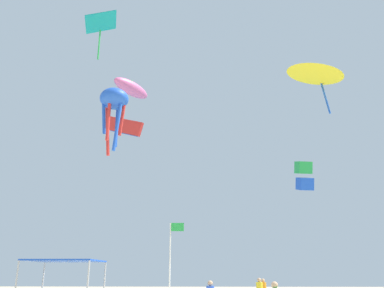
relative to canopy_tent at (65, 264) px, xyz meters
The scene contains 8 objects.
canopy_tent is the anchor object (origin of this frame).
banner_flag 4.46m from the canopy_tent, ahead, with size 0.61×0.06×4.17m.
kite_inflatable_pink 32.97m from the canopy_tent, 96.15° to the left, with size 4.48×5.72×2.11m.
kite_box_green 32.19m from the canopy_tent, 56.79° to the left, with size 1.75×1.99×3.49m.
kite_delta_yellow 21.50m from the canopy_tent, 32.12° to the left, with size 5.63×5.61×3.73m.
kite_diamond_teal 24.89m from the canopy_tent, 104.16° to the left, with size 3.22×3.33×4.27m.
kite_parafoil_red 22.85m from the canopy_tent, 95.60° to the left, with size 4.14×2.64×2.81m.
kite_octopus_blue 10.60m from the canopy_tent, 84.53° to the left, with size 2.12×2.12×4.08m.
Camera 1 is at (0.13, -17.59, 2.07)m, focal length 37.27 mm.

